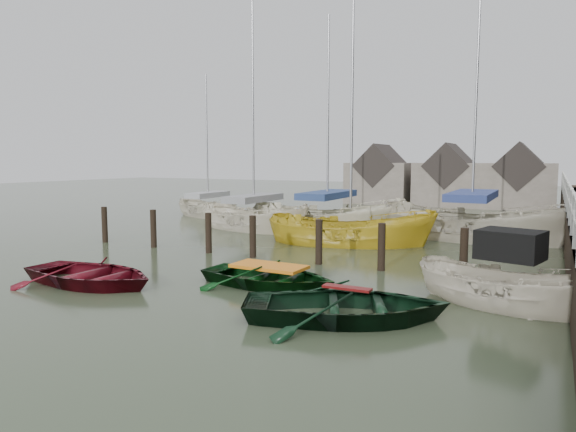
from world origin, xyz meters
The scene contains 12 objects.
ground centered at (0.00, 0.00, 0.00)m, with size 120.00×120.00×0.00m, color #2D3421.
mooring_pilings centered at (-1.11, 3.00, 0.50)m, with size 13.72×0.22×1.80m.
far_sheds centered at (0.83, 26.00, 1.86)m, with size 14.00×4.08×4.39m.
rowboat_red centered at (-2.98, -2.14, 0.00)m, with size 2.81×3.94×0.82m, color #510B15.
rowboat_green centered at (1.20, -0.13, 0.00)m, with size 2.63×3.68×0.76m, color black.
rowboat_dkgreen centered at (3.99, -1.84, 0.00)m, with size 2.97×4.17×0.86m, color black.
motorboat centered at (6.80, 0.62, 0.10)m, with size 4.45×2.58×2.50m.
sailboat_a centered at (-4.72, 8.85, 0.06)m, with size 6.71×3.69×11.82m.
sailboat_b centered at (-1.62, 10.24, 0.06)m, with size 7.58×4.28×10.98m.
sailboat_c centered at (0.70, 7.08, 0.01)m, with size 6.86×3.91×10.97m.
sailboat_d centered at (4.66, 10.47, 0.06)m, with size 8.32×4.59×12.44m.
sailboat_e centered at (-9.90, 12.35, 0.06)m, with size 5.67×3.99×8.96m.
Camera 1 is at (7.60, -11.36, 3.23)m, focal length 32.00 mm.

